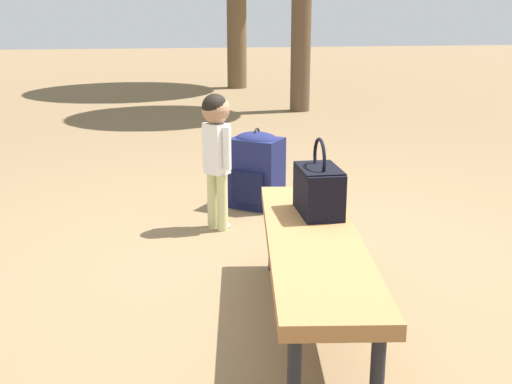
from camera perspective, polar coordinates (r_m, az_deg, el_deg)
ground_plane at (r=3.67m, az=1.85°, el=-6.33°), size 40.00×40.00×0.00m
park_bench at (r=2.79m, az=5.17°, el=-5.08°), size 1.64×0.60×0.45m
handbag at (r=3.05m, az=5.60°, el=0.36°), size 0.32×0.18×0.37m
child_standing at (r=4.07m, az=-3.56°, el=4.60°), size 0.20×0.18×0.89m
backpack_large at (r=4.59m, az=0.06°, el=2.15°), size 0.41×0.43×0.58m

